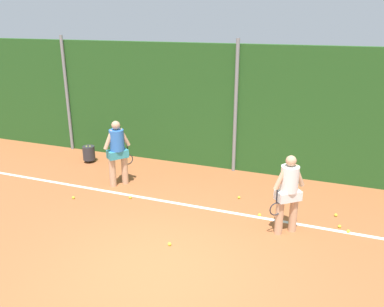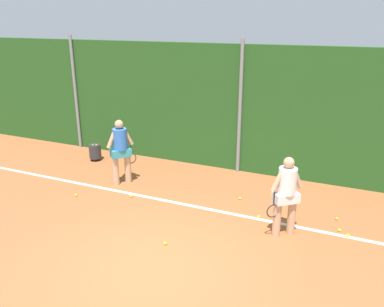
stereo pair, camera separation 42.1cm
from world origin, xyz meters
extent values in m
plane|color=#A85B33|center=(0.00, 1.52, 0.00)|extent=(29.59, 29.59, 0.00)
cube|color=#23511E|center=(0.00, 5.20, 1.75)|extent=(19.23, 0.25, 3.51)
cylinder|color=gray|center=(-5.55, 5.03, 1.83)|extent=(0.10, 0.10, 3.66)
cylinder|color=gray|center=(0.00, 5.03, 1.83)|extent=(0.10, 0.10, 3.66)
cube|color=white|center=(0.00, 2.49, 0.00)|extent=(14.05, 0.10, 0.01)
cylinder|color=tan|center=(2.01, 2.18, 0.36)|extent=(0.16, 0.16, 0.73)
cylinder|color=tan|center=(1.76, 1.97, 0.36)|extent=(0.16, 0.16, 0.73)
cube|color=white|center=(1.89, 2.07, 0.82)|extent=(0.55, 0.53, 0.19)
cylinder|color=white|center=(1.89, 2.07, 1.18)|extent=(0.36, 0.36, 0.52)
sphere|color=tan|center=(1.89, 2.07, 1.55)|extent=(0.21, 0.21, 0.21)
cylinder|color=tan|center=(2.04, 2.20, 1.22)|extent=(0.25, 0.23, 0.50)
cylinder|color=tan|center=(1.73, 1.95, 1.22)|extent=(0.25, 0.23, 0.50)
cylinder|color=black|center=(1.70, 1.85, 0.86)|extent=(0.03, 0.03, 0.28)
torus|color=#26262B|center=(1.70, 1.85, 0.59)|extent=(0.23, 0.20, 0.28)
cylinder|color=tan|center=(-2.63, 2.84, 0.38)|extent=(0.17, 0.17, 0.75)
cylinder|color=tan|center=(-2.43, 3.11, 0.38)|extent=(0.17, 0.17, 0.75)
cube|color=teal|center=(-2.53, 2.97, 0.86)|extent=(0.54, 0.58, 0.20)
cylinder|color=blue|center=(-2.53, 2.97, 1.22)|extent=(0.37, 0.37, 0.54)
sphere|color=tan|center=(-2.53, 2.97, 1.61)|extent=(0.22, 0.22, 0.22)
cylinder|color=tan|center=(-2.65, 2.81, 1.27)|extent=(0.23, 0.27, 0.52)
cylinder|color=tan|center=(-2.40, 3.14, 1.27)|extent=(0.23, 0.27, 0.52)
cylinder|color=black|center=(-2.39, 3.24, 0.90)|extent=(0.03, 0.03, 0.28)
torus|color=#26262B|center=(-2.39, 3.24, 0.63)|extent=(0.19, 0.24, 0.28)
cylinder|color=#2D2D33|center=(-4.27, 4.15, 0.29)|extent=(0.36, 0.36, 0.42)
cylinder|color=#2D2D33|center=(-4.14, 4.15, 0.04)|extent=(0.02, 0.02, 0.08)
cylinder|color=#2D2D33|center=(-4.39, 4.15, 0.04)|extent=(0.02, 0.02, 0.08)
cylinder|color=#2D2D33|center=(-4.27, 4.27, 0.04)|extent=(0.02, 0.02, 0.08)
sphere|color=#CCDB33|center=(-4.23, 4.18, 0.48)|extent=(0.07, 0.07, 0.07)
sphere|color=#CCDB33|center=(-4.32, 4.13, 0.48)|extent=(0.07, 0.07, 0.07)
sphere|color=#CCDB33|center=(-1.85, 2.33, 0.03)|extent=(0.07, 0.07, 0.07)
sphere|color=#CCDB33|center=(2.84, 3.14, 0.03)|extent=(0.07, 0.07, 0.07)
sphere|color=#CCDB33|center=(2.93, 2.65, 0.03)|extent=(0.07, 0.07, 0.07)
sphere|color=#CCDB33|center=(3.10, 2.50, 0.03)|extent=(0.07, 0.07, 0.07)
sphere|color=#CCDB33|center=(-4.64, 4.51, 0.03)|extent=(0.07, 0.07, 0.07)
sphere|color=#CCDB33|center=(1.26, 2.56, 0.03)|extent=(0.07, 0.07, 0.07)
sphere|color=#CCDB33|center=(-3.13, 1.83, 0.03)|extent=(0.07, 0.07, 0.07)
sphere|color=#CCDB33|center=(0.62, 3.26, 0.03)|extent=(0.07, 0.07, 0.07)
sphere|color=#CCDB33|center=(-0.12, 0.77, 0.03)|extent=(0.07, 0.07, 0.07)
camera|label=1|loc=(2.61, -5.20, 4.15)|focal=36.73mm
camera|label=2|loc=(3.00, -5.05, 4.15)|focal=36.73mm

